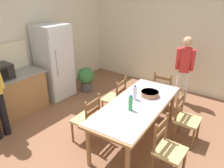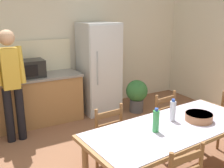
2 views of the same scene
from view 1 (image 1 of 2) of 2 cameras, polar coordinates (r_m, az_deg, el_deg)
The scene contains 15 objects.
ground_plane at distance 3.96m, azimuth -3.35°, elevation -16.47°, with size 8.32×8.32×0.00m, color brown.
wall_back at distance 5.29m, azimuth -26.83°, elevation 9.18°, with size 6.52×0.12×2.90m, color beige.
wall_right at distance 5.99m, azimuth 17.09°, elevation 12.13°, with size 0.12×5.20×2.90m, color beige.
refrigerator at distance 5.53m, azimuth -14.90°, elevation 5.54°, with size 0.71×0.73×1.80m.
dining_table at distance 3.79m, azimuth 6.60°, elevation -6.06°, with size 2.16×1.03×0.76m.
bottle_near_centre at distance 3.48m, azimuth 4.85°, elevation -5.02°, with size 0.07×0.07×0.27m.
bottle_off_centre at distance 3.82m, azimuth 5.97°, elevation -2.34°, with size 0.07×0.07×0.27m.
serving_bowl at distance 4.00m, azimuth 9.85°, elevation -2.45°, with size 0.32×0.32×0.09m.
chair_side_far_left at distance 3.91m, azimuth -6.47°, elevation -9.21°, with size 0.45×0.43×0.91m.
chair_side_far_right at distance 4.57m, azimuth 0.88°, elevation -3.79°, with size 0.47×0.45×0.91m.
chair_side_near_left at distance 3.36m, azimuth 14.36°, elevation -16.24°, with size 0.42×0.40×0.91m.
chair_side_near_right at distance 4.11m, azimuth 18.68°, elevation -8.63°, with size 0.44×0.42×0.91m.
chair_head_end at distance 5.01m, azimuth 13.25°, elevation -1.86°, with size 0.43×0.45×0.91m.
person_by_table at distance 5.26m, azimuth 18.36°, elevation 4.18°, with size 0.34×0.45×1.60m.
potted_plant at distance 5.80m, azimuth -6.85°, elevation 1.64°, with size 0.44×0.44×0.67m.
Camera 1 is at (-2.29, -1.98, 2.56)m, focal length 35.00 mm.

